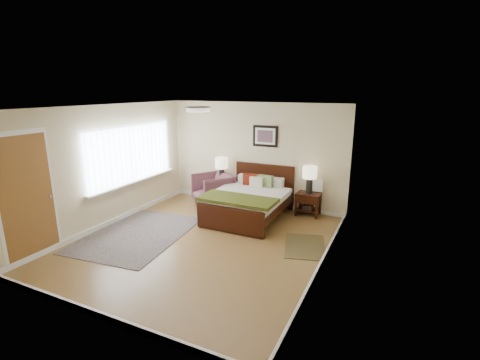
{
  "coord_description": "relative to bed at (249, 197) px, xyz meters",
  "views": [
    {
      "loc": [
        3.23,
        -5.14,
        2.81
      ],
      "look_at": [
        0.38,
        0.86,
        1.05
      ],
      "focal_mm": 26.0,
      "sensor_mm": 36.0,
      "label": 1
    }
  ],
  "objects": [
    {
      "name": "ceil_fixture",
      "position": [
        -0.27,
        -1.56,
        1.99
      ],
      "size": [
        0.44,
        0.44,
        0.08
      ],
      "color": "white",
      "rests_on": "ceiling"
    },
    {
      "name": "rug_navy",
      "position": [
        1.53,
        -0.91,
        -0.47
      ],
      "size": [
        0.98,
        1.22,
        0.01
      ],
      "primitive_type": "cube",
      "rotation": [
        0.0,
        0.0,
        0.27
      ],
      "color": "black",
      "rests_on": "ground"
    },
    {
      "name": "bed",
      "position": [
        0.0,
        0.0,
        0.0
      ],
      "size": [
        1.6,
        1.92,
        1.03
      ],
      "color": "black",
      "rests_on": "ground"
    },
    {
      "name": "right_wall",
      "position": [
        1.98,
        -1.56,
        0.77
      ],
      "size": [
        0.04,
        5.0,
        2.5
      ],
      "primitive_type": "cube",
      "color": "#C4B78E",
      "rests_on": "ground"
    },
    {
      "name": "lamp_left",
      "position": [
        -1.07,
        0.71,
        0.48
      ],
      "size": [
        0.31,
        0.31,
        0.61
      ],
      "color": "black",
      "rests_on": "nightstand_left"
    },
    {
      "name": "front_wall",
      "position": [
        -0.27,
        -4.06,
        0.77
      ],
      "size": [
        4.5,
        0.04,
        2.5
      ],
      "primitive_type": "cube",
      "color": "#C4B78E",
      "rests_on": "ground"
    },
    {
      "name": "window",
      "position": [
        -2.47,
        -0.86,
        0.9
      ],
      "size": [
        0.11,
        2.72,
        1.32
      ],
      "color": "silver",
      "rests_on": "left_wall"
    },
    {
      "name": "wall_art",
      "position": [
        0.0,
        0.91,
        1.24
      ],
      "size": [
        0.62,
        0.05,
        0.5
      ],
      "color": "black",
      "rests_on": "back_wall"
    },
    {
      "name": "armchair",
      "position": [
        -1.17,
        0.44,
        -0.09
      ],
      "size": [
        1.18,
        1.18,
        0.78
      ],
      "primitive_type": "imported",
      "rotation": [
        0.0,
        0.0,
        -0.61
      ],
      "color": "brown",
      "rests_on": "ground"
    },
    {
      "name": "rug_persian",
      "position": [
        -1.62,
        -1.78,
        -0.47
      ],
      "size": [
        2.02,
        2.66,
        0.01
      ],
      "primitive_type": "cube",
      "rotation": [
        0.0,
        0.0,
        0.11
      ],
      "color": "#0C193F",
      "rests_on": "ground"
    },
    {
      "name": "floor",
      "position": [
        -0.27,
        -1.56,
        -0.48
      ],
      "size": [
        5.0,
        5.0,
        0.0
      ],
      "primitive_type": "plane",
      "color": "brown",
      "rests_on": "ground"
    },
    {
      "name": "nightstand_left",
      "position": [
        -1.07,
        0.69,
        -0.06
      ],
      "size": [
        0.45,
        0.41,
        0.54
      ],
      "color": "black",
      "rests_on": "ground"
    },
    {
      "name": "ceiling",
      "position": [
        -0.27,
        -1.56,
        2.02
      ],
      "size": [
        4.5,
        5.0,
        0.02
      ],
      "primitive_type": "cube",
      "color": "white",
      "rests_on": "back_wall"
    },
    {
      "name": "back_wall",
      "position": [
        -0.27,
        0.94,
        0.77
      ],
      "size": [
        4.5,
        0.04,
        2.5
      ],
      "primitive_type": "cube",
      "color": "#C4B78E",
      "rests_on": "ground"
    },
    {
      "name": "nightstand_right",
      "position": [
        1.15,
        0.7,
        -0.15
      ],
      "size": [
        0.53,
        0.4,
        0.52
      ],
      "color": "black",
      "rests_on": "ground"
    },
    {
      "name": "left_wall",
      "position": [
        -2.52,
        -1.56,
        0.77
      ],
      "size": [
        0.04,
        5.0,
        2.5
      ],
      "primitive_type": "cube",
      "color": "#C4B78E",
      "rests_on": "ground"
    },
    {
      "name": "door",
      "position": [
        -2.5,
        -3.31,
        0.59
      ],
      "size": [
        0.06,
        1.0,
        2.18
      ],
      "color": "silver",
      "rests_on": "ground"
    },
    {
      "name": "lamp_right",
      "position": [
        1.15,
        0.71,
        0.47
      ],
      "size": [
        0.31,
        0.31,
        0.61
      ],
      "color": "black",
      "rests_on": "nightstand_right"
    }
  ]
}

